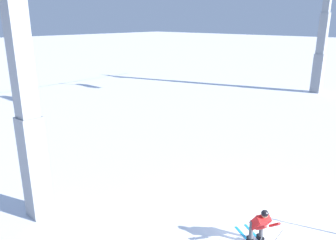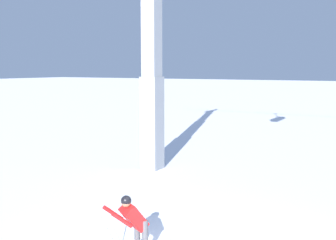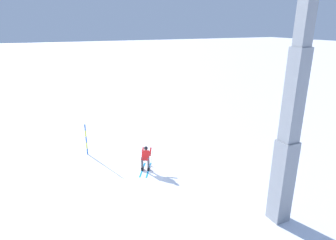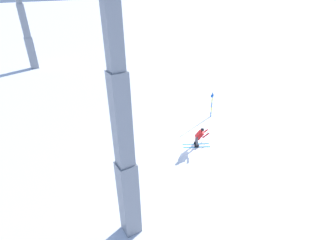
{
  "view_description": "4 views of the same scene",
  "coord_description": "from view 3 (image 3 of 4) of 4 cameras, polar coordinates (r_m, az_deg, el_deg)",
  "views": [
    {
      "loc": [
        -9.36,
        -4.12,
        6.71
      ],
      "look_at": [
        -1.91,
        2.6,
        3.65
      ],
      "focal_mm": 35.46,
      "sensor_mm": 36.0,
      "label": 1
    },
    {
      "loc": [
        3.74,
        -7.23,
        3.96
      ],
      "look_at": [
        -1.19,
        1.37,
        2.7
      ],
      "focal_mm": 43.76,
      "sensor_mm": 36.0,
      "label": 2
    },
    {
      "loc": [
        3.95,
        13.98,
        8.07
      ],
      "look_at": [
        -1.21,
        2.38,
        3.82
      ],
      "focal_mm": 30.91,
      "sensor_mm": 36.0,
      "label": 3
    },
    {
      "loc": [
        -12.4,
        9.13,
        9.89
      ],
      "look_at": [
        -0.12,
        1.48,
        2.05
      ],
      "focal_mm": 28.33,
      "sensor_mm": 36.0,
      "label": 4
    }
  ],
  "objects": [
    {
      "name": "lift_tower_near",
      "position": [
        12.06,
        23.26,
        1.27
      ],
      "size": [
        0.71,
        2.6,
        11.48
      ],
      "color": "gray",
      "rests_on": "ground_plane"
    },
    {
      "name": "trail_marker_pole",
      "position": [
        19.16,
        -15.85,
        -3.52
      ],
      "size": [
        0.07,
        0.28,
        2.06
      ],
      "color": "blue",
      "rests_on": "ground_plane"
    },
    {
      "name": "skier_carving_main",
      "position": [
        16.87,
        -4.43,
        -7.26
      ],
      "size": [
        1.33,
        1.79,
        1.46
      ],
      "color": "#198CCC",
      "rests_on": "ground_plane"
    },
    {
      "name": "ground_plane",
      "position": [
        16.62,
        -7.32,
        -10.71
      ],
      "size": [
        260.0,
        260.0,
        0.0
      ],
      "primitive_type": "plane",
      "color": "white"
    }
  ]
}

